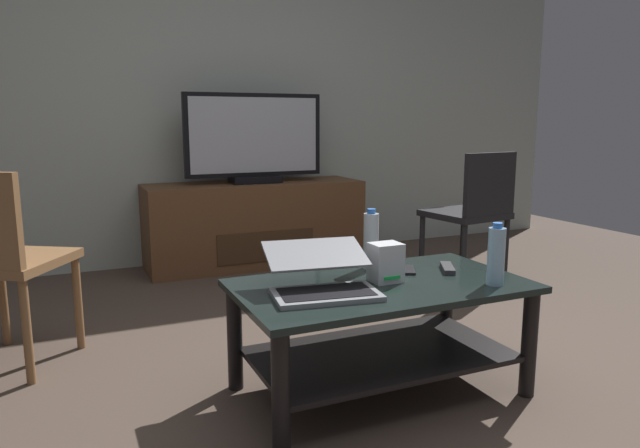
{
  "coord_description": "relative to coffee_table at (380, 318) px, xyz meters",
  "views": [
    {
      "loc": [
        -1.03,
        -1.81,
        1.06
      ],
      "look_at": [
        0.02,
        0.54,
        0.6
      ],
      "focal_mm": 32.36,
      "sensor_mm": 36.0,
      "label": 1
    }
  ],
  "objects": [
    {
      "name": "television",
      "position": [
        0.2,
        2.17,
        0.61
      ],
      "size": [
        1.02,
        0.2,
        0.64
      ],
      "color": "black",
      "rests_on": "media_cabinet"
    },
    {
      "name": "laptop",
      "position": [
        -0.26,
        -0.02,
        0.19
      ],
      "size": [
        0.42,
        0.41,
        0.16
      ],
      "color": "gray",
      "rests_on": "coffee_table"
    },
    {
      "name": "dining_chair",
      "position": [
        1.31,
        1.08,
        0.19
      ],
      "size": [
        0.49,
        0.49,
        0.87
      ],
      "color": "black",
      "rests_on": "ground"
    },
    {
      "name": "water_bottle_near",
      "position": [
        0.38,
        -0.2,
        0.25
      ],
      "size": [
        0.06,
        0.06,
        0.24
      ],
      "color": "#99C6E5",
      "rests_on": "coffee_table"
    },
    {
      "name": "water_bottle_far",
      "position": [
        0.07,
        0.21,
        0.26
      ],
      "size": [
        0.06,
        0.06,
        0.25
      ],
      "color": "silver",
      "rests_on": "coffee_table"
    },
    {
      "name": "media_cabinet",
      "position": [
        0.2,
        2.19,
        -0.0
      ],
      "size": [
        1.58,
        0.51,
        0.61
      ],
      "color": "brown",
      "rests_on": "ground"
    },
    {
      "name": "ground_plane",
      "position": [
        -0.05,
        -0.04,
        -0.31
      ],
      "size": [
        7.68,
        7.68,
        0.0
      ],
      "primitive_type": "plane",
      "color": "#4C3D33"
    },
    {
      "name": "tv_remote",
      "position": [
        0.35,
        0.05,
        0.15
      ],
      "size": [
        0.12,
        0.16,
        0.02
      ],
      "primitive_type": "cube",
      "rotation": [
        0.0,
        0.0,
        -0.51
      ],
      "color": "#2D2D30",
      "rests_on": "coffee_table"
    },
    {
      "name": "back_wall",
      "position": [
        -0.05,
        2.51,
        1.09
      ],
      "size": [
        6.4,
        0.12,
        2.8
      ],
      "primitive_type": "cube",
      "color": "#A8B2A8",
      "rests_on": "ground"
    },
    {
      "name": "router_box",
      "position": [
        0.03,
        0.01,
        0.21
      ],
      "size": [
        0.12,
        0.1,
        0.15
      ],
      "color": "silver",
      "rests_on": "coffee_table"
    },
    {
      "name": "coffee_table",
      "position": [
        0.0,
        0.0,
        0.0
      ],
      "size": [
        1.11,
        0.62,
        0.45
      ],
      "color": "black",
      "rests_on": "ground"
    },
    {
      "name": "cell_phone",
      "position": [
        0.18,
        0.12,
        0.14
      ],
      "size": [
        0.13,
        0.16,
        0.01
      ],
      "primitive_type": "cube",
      "rotation": [
        0.0,
        0.0,
        -0.48
      ],
      "color": "black",
      "rests_on": "coffee_table"
    }
  ]
}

